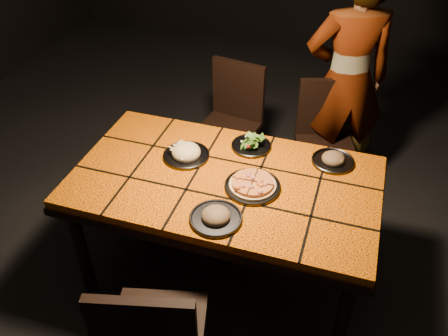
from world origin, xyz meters
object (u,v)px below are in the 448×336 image
(diner, at_px, (346,81))
(plate_pasta, at_px, (186,153))
(dining_table, at_px, (225,189))
(chair_far_left, at_px, (232,115))
(plate_pizza, at_px, (253,185))
(chair_far_right, at_px, (325,134))

(diner, height_order, plate_pasta, diner)
(dining_table, relative_size, plate_pasta, 6.23)
(chair_far_left, relative_size, plate_pasta, 3.40)
(plate_pizza, distance_m, plate_pasta, 0.44)
(plate_pizza, bearing_deg, chair_far_right, 75.49)
(plate_pizza, bearing_deg, plate_pasta, 161.08)
(plate_pasta, bearing_deg, plate_pizza, -18.92)
(plate_pasta, bearing_deg, chair_far_left, 89.84)
(plate_pasta, bearing_deg, dining_table, -23.29)
(chair_far_left, relative_size, plate_pizza, 3.05)
(plate_pizza, height_order, plate_pasta, plate_pasta)
(diner, xyz_separation_m, plate_pasta, (-0.75, -1.04, -0.05))
(chair_far_right, height_order, plate_pizza, chair_far_right)
(diner, bearing_deg, plate_pizza, 52.54)
(dining_table, height_order, plate_pasta, plate_pasta)
(diner, bearing_deg, chair_far_left, -8.70)
(dining_table, relative_size, chair_far_left, 1.83)
(chair_far_left, bearing_deg, chair_far_right, 7.86)
(chair_far_right, relative_size, diner, 0.53)
(dining_table, relative_size, plate_pizza, 5.60)
(dining_table, xyz_separation_m, diner, (0.49, 1.16, 0.15))
(chair_far_left, height_order, plate_pizza, chair_far_left)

